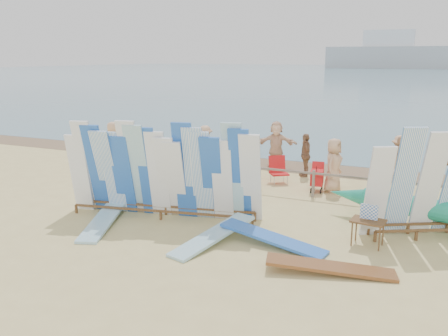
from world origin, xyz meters
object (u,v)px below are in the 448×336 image
at_px(beachgoer_1, 197,148).
at_px(beachgoer_9, 400,161).
at_px(vendor_table, 368,232).
at_px(flat_board_a, 103,225).
at_px(beachgoer_0, 114,143).
at_px(flat_board_d, 272,245).
at_px(beachgoer_5, 276,144).
at_px(beach_chair_left, 247,174).
at_px(beach_chair_right, 279,175).
at_px(beachgoer_2, 228,152).
at_px(beachgoer_4, 305,155).
at_px(main_surfboard_rack, 163,174).
at_px(stroller, 317,180).
at_px(flat_board_b, 213,242).
at_px(beachgoer_3, 205,146).
at_px(flat_board_c, 330,273).
at_px(beachgoer_7, 401,163).
at_px(beachgoer_8, 403,172).
at_px(beachgoer_6, 333,165).
at_px(outrigger_canoe, 444,213).
at_px(side_surfboard_rack, 417,188).

bearing_deg(beachgoer_1, beachgoer_9, -76.88).
height_order(vendor_table, flat_board_a, vendor_table).
bearing_deg(beachgoer_0, flat_board_d, -174.84).
relative_size(beachgoer_1, beachgoer_5, 0.90).
bearing_deg(beach_chair_left, beach_chair_right, 47.82).
relative_size(vendor_table, beach_chair_right, 1.08).
bearing_deg(beachgoer_1, vendor_table, -117.37).
relative_size(beachgoer_2, beachgoer_4, 0.99).
xyz_separation_m(main_surfboard_rack, stroller, (3.36, 4.40, -0.87)).
bearing_deg(beachgoer_9, beach_chair_right, -7.44).
xyz_separation_m(flat_board_b, beach_chair_left, (-1.31, 5.74, 0.29)).
distance_m(beachgoer_1, beachgoer_3, 0.41).
distance_m(flat_board_a, beachgoer_5, 8.97).
bearing_deg(flat_board_c, beachgoer_7, -21.23).
relative_size(flat_board_d, beachgoer_3, 1.58).
height_order(flat_board_c, flat_board_b, flat_board_b).
bearing_deg(beachgoer_2, beachgoer_8, -60.87).
height_order(flat_board_a, beachgoer_1, beachgoer_1).
relative_size(vendor_table, beachgoer_6, 0.57).
bearing_deg(outrigger_canoe, beachgoer_9, 120.10).
bearing_deg(vendor_table, beachgoer_3, 146.22).
xyz_separation_m(flat_board_b, beach_chair_right, (-0.22, 6.04, 0.28)).
relative_size(beach_chair_left, beachgoer_8, 0.56).
bearing_deg(flat_board_d, outrigger_canoe, -47.37).
relative_size(flat_board_b, beachgoer_2, 1.67).
height_order(flat_board_b, beachgoer_5, beachgoer_5).
distance_m(beach_chair_left, beachgoer_8, 5.30).
distance_m(beachgoer_1, beachgoer_5, 3.27).
distance_m(flat_board_c, beachgoer_1, 10.31).
height_order(main_surfboard_rack, outrigger_canoe, main_surfboard_rack).
xyz_separation_m(main_surfboard_rack, beachgoer_3, (-1.71, 6.23, -0.41)).
xyz_separation_m(outrigger_canoe, beachgoer_7, (-1.30, 3.94, 0.37)).
relative_size(beachgoer_4, beachgoer_0, 0.90).
bearing_deg(flat_board_b, beachgoer_7, 76.21).
relative_size(beachgoer_1, beachgoer_3, 0.99).
bearing_deg(side_surfboard_rack, vendor_table, -161.31).
bearing_deg(flat_board_c, side_surfboard_rack, -41.90).
xyz_separation_m(beach_chair_right, beachgoer_7, (4.05, 0.77, 0.66)).
relative_size(side_surfboard_rack, beach_chair_right, 2.96).
height_order(side_surfboard_rack, beachgoer_6, side_surfboard_rack).
xyz_separation_m(flat_board_b, beachgoer_9, (3.74, 7.44, 0.89)).
bearing_deg(flat_board_c, beachgoer_4, 3.45).
relative_size(beachgoer_6, beachgoer_9, 1.02).
distance_m(beach_chair_right, beachgoer_2, 2.53).
bearing_deg(beachgoer_9, side_surfboard_rack, 71.19).
xyz_separation_m(beach_chair_right, beachgoer_4, (0.61, 1.35, 0.54)).
distance_m(beach_chair_left, beachgoer_4, 2.43).
distance_m(outrigger_canoe, flat_board_d, 4.52).
bearing_deg(beachgoer_7, beachgoer_9, -33.33).
bearing_deg(flat_board_a, vendor_table, -7.88).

